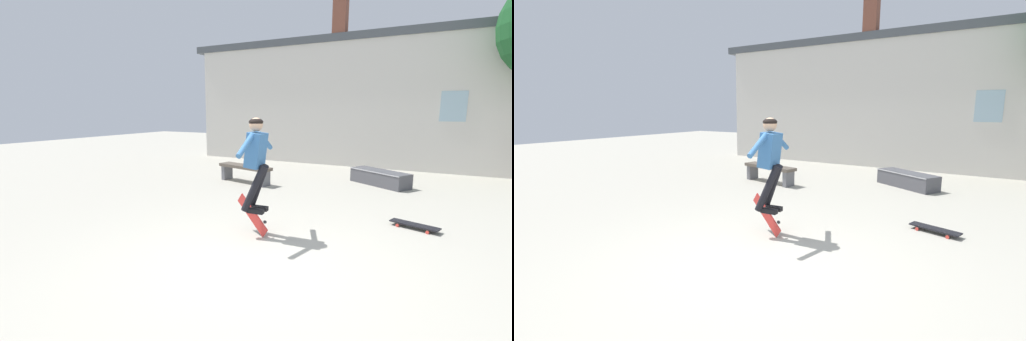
# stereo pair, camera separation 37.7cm
# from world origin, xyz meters

# --- Properties ---
(ground_plane) EXTENTS (40.00, 40.00, 0.00)m
(ground_plane) POSITION_xyz_m (0.00, 0.00, 0.00)
(ground_plane) COLOR #B2AD9E
(building_backdrop) EXTENTS (14.11, 0.52, 5.58)m
(building_backdrop) POSITION_xyz_m (-0.01, 8.46, 2.31)
(building_backdrop) COLOR beige
(building_backdrop) RESTS_ON ground_plane
(park_bench) EXTENTS (1.68, 0.76, 0.48)m
(park_bench) POSITION_xyz_m (-2.56, 4.27, 0.34)
(park_bench) COLOR brown
(park_bench) RESTS_ON ground_plane
(skate_ledge) EXTENTS (1.63, 1.30, 0.39)m
(skate_ledge) POSITION_xyz_m (0.73, 5.66, 0.19)
(skate_ledge) COLOR #4C4C51
(skate_ledge) RESTS_ON ground_plane
(skater) EXTENTS (0.41, 1.25, 1.46)m
(skater) POSITION_xyz_m (-0.45, 0.91, 1.27)
(skater) COLOR teal
(skateboard_flipping) EXTENTS (0.68, 0.29, 0.62)m
(skateboard_flipping) POSITION_xyz_m (-0.54, 0.95, 0.31)
(skateboard_flipping) COLOR red
(skateboard_resting) EXTENTS (0.80, 0.42, 0.08)m
(skateboard_resting) POSITION_xyz_m (1.76, 2.40, 0.07)
(skateboard_resting) COLOR black
(skateboard_resting) RESTS_ON ground_plane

